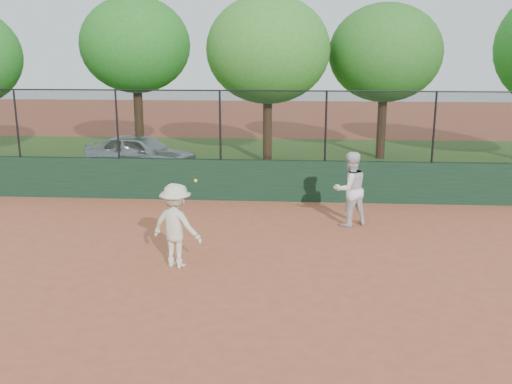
# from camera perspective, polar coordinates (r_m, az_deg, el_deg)

# --- Properties ---
(ground) EXTENTS (80.00, 80.00, 0.00)m
(ground) POSITION_cam_1_polar(r_m,az_deg,el_deg) (11.11, -4.99, -8.70)
(ground) COLOR #B05839
(ground) RESTS_ON ground
(back_wall) EXTENTS (26.00, 0.20, 1.20)m
(back_wall) POSITION_cam_1_polar(r_m,az_deg,el_deg) (16.62, -1.81, 1.20)
(back_wall) COLOR #173320
(back_wall) RESTS_ON ground
(grass_strip) EXTENTS (36.00, 12.00, 0.01)m
(grass_strip) POSITION_cam_1_polar(r_m,az_deg,el_deg) (22.59, -0.25, 3.08)
(grass_strip) COLOR #2F561B
(grass_strip) RESTS_ON ground
(parked_car) EXTENTS (4.36, 2.63, 1.39)m
(parked_car) POSITION_cam_1_polar(r_m,az_deg,el_deg) (20.86, -11.42, 3.82)
(parked_car) COLOR silver
(parked_car) RESTS_ON ground
(player_second) EXTENTS (1.12, 1.03, 1.87)m
(player_second) POSITION_cam_1_polar(r_m,az_deg,el_deg) (14.32, 9.38, 0.30)
(player_second) COLOR silver
(player_second) RESTS_ON ground
(player_main) EXTENTS (1.27, 1.01, 1.89)m
(player_main) POSITION_cam_1_polar(r_m,az_deg,el_deg) (11.56, -7.98, -3.34)
(player_main) COLOR beige
(player_main) RESTS_ON ground
(fence_assembly) EXTENTS (26.00, 0.06, 2.00)m
(fence_assembly) POSITION_cam_1_polar(r_m,az_deg,el_deg) (16.34, -1.96, 6.80)
(fence_assembly) COLOR black
(fence_assembly) RESTS_ON back_wall
(tree_1) EXTENTS (4.33, 3.94, 6.36)m
(tree_1) POSITION_cam_1_polar(r_m,az_deg,el_deg) (23.51, -11.98, 14.16)
(tree_1) COLOR #3F2A16
(tree_1) RESTS_ON ground
(tree_2) EXTENTS (4.66, 4.24, 6.31)m
(tree_2) POSITION_cam_1_polar(r_m,az_deg,el_deg) (21.94, 1.20, 14.01)
(tree_2) COLOR #482D19
(tree_2) RESTS_ON ground
(tree_3) EXTENTS (4.42, 4.02, 6.09)m
(tree_3) POSITION_cam_1_polar(r_m,az_deg,el_deg) (23.45, 12.80, 13.38)
(tree_3) COLOR #3C2514
(tree_3) RESTS_ON ground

